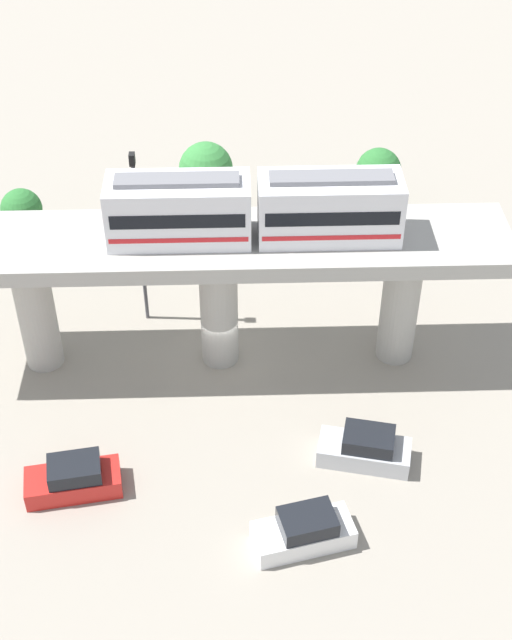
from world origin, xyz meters
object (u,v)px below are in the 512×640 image
Objects in this scene: train at (254,209)px; tree_mid_lot at (22,210)px; parked_car_red at (74,479)px; signal_post at (139,233)px; parked_car_silver at (365,449)px; tree_far_corner at (378,171)px; parked_car_white at (304,531)px; tree_near_viaduct at (206,169)px.

train reaches higher than tree_mid_lot.
train is at bearing 127.36° from parked_car_red.
signal_post is (-12.08, 2.47, 4.87)m from parked_car_red.
tree_far_corner is (-20.60, 3.20, 2.47)m from parked_car_silver.
parked_car_silver is 5.48m from parked_car_white.
parked_car_white is at bearing 26.34° from signal_post.
tree_mid_lot is at bearing -75.16° from tree_near_viaduct.
signal_post is at bearing 159.42° from parked_car_red.
parked_car_silver is 0.97× the size of tree_far_corner.
tree_near_viaduct reaches higher than tree_far_corner.
tree_mid_lot is at bearing -173.76° from parked_car_red.
parked_car_white is 26.01m from tree_far_corner.
parked_car_red is at bearing -14.58° from tree_near_viaduct.
train is 12.13m from parked_car_silver.
tree_near_viaduct reaches higher than tree_mid_lot.
train reaches higher than tree_far_corner.
tree_mid_lot reaches higher than parked_car_silver.
parked_car_white is at bearing 34.46° from tree_mid_lot.
parked_car_white is at bearing 8.36° from train.
parked_car_silver is 21.00m from tree_far_corner.
parked_car_white is 0.97× the size of tree_far_corner.
parked_car_silver is (7.31, 4.86, -8.37)m from train.
train is at bearing 59.61° from signal_post.
parked_car_white is at bearing -21.88° from parked_car_silver.
parked_car_red is at bearing -71.22° from parked_car_silver.
parked_car_red is 10.48m from parked_car_white.
tree_near_viaduct is 10.65m from tree_far_corner.
tree_far_corner reaches higher than parked_car_white.
train is 3.06× the size of parked_car_red.
parked_car_red is 0.44× the size of signal_post.
tree_far_corner is (-2.99, 21.51, 0.47)m from tree_mid_lot.
train reaches higher than parked_car_white.
signal_post is (9.90, -13.86, 2.40)m from tree_far_corner.
tree_near_viaduct is at bearing 104.84° from tree_mid_lot.
tree_near_viaduct is 11.28m from tree_mid_lot.
parked_car_white is 0.44× the size of signal_post.
tree_near_viaduct is 10.50m from signal_post.
parked_car_white is (11.82, 1.74, -8.37)m from train.
tree_far_corner is at bearing 125.54° from signal_post.
parked_car_white is at bearing 9.79° from tree_near_viaduct.
signal_post reaches higher than parked_car_silver.
train reaches higher than parked_car_silver.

